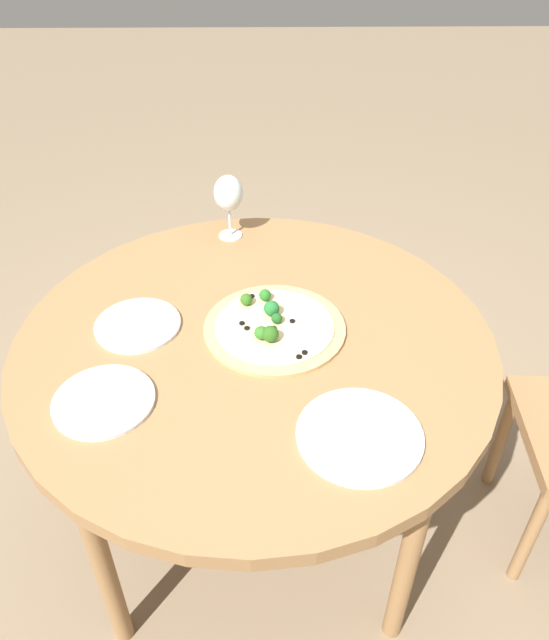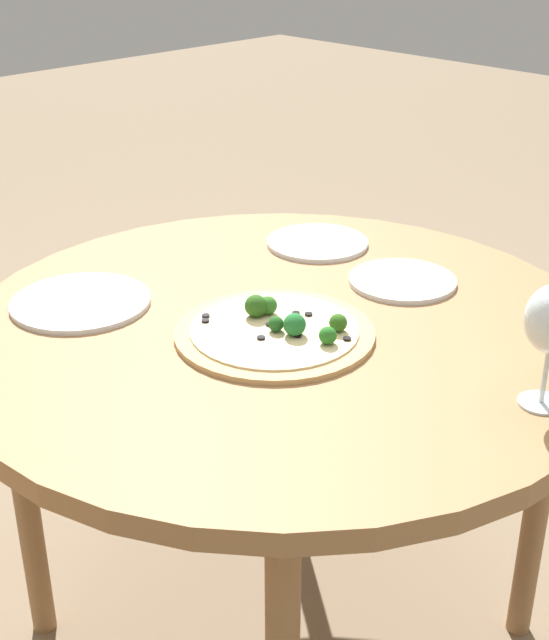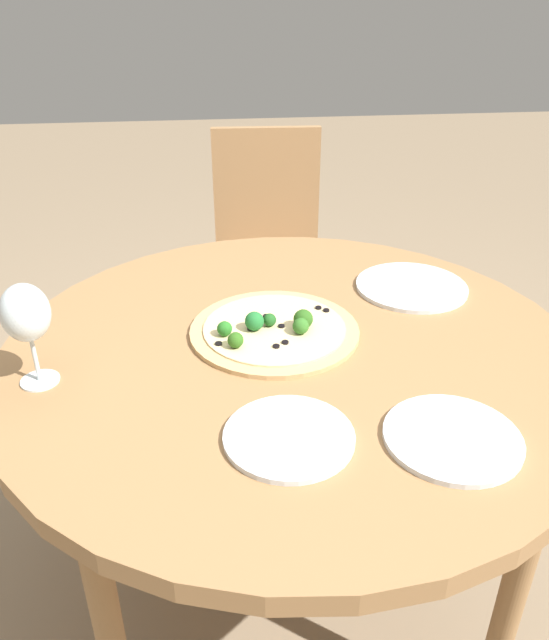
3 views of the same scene
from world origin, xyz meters
The scene contains 7 objects.
ground_plane centered at (0.00, 0.00, 0.00)m, with size 12.00×12.00×0.00m, color #847056.
dining_table centered at (0.00, 0.00, 0.68)m, with size 1.17×1.17×0.74m.
pizza centered at (0.05, 0.03, 0.75)m, with size 0.35×0.35×0.05m.
wine_glass centered at (-0.08, 0.48, 0.88)m, with size 0.09×0.09×0.20m.
plate_near centered at (-0.32, -0.21, 0.75)m, with size 0.22×0.22×0.01m.
plate_far centered at (0.22, -0.32, 0.75)m, with size 0.26×0.26×0.01m.
plate_side centered at (-0.29, 0.05, 0.75)m, with size 0.21×0.21×0.01m.
Camera 1 is at (0.03, -1.16, 1.73)m, focal length 35.00 mm.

